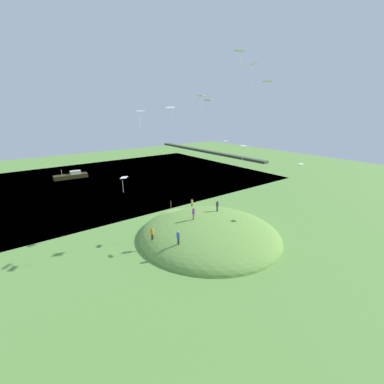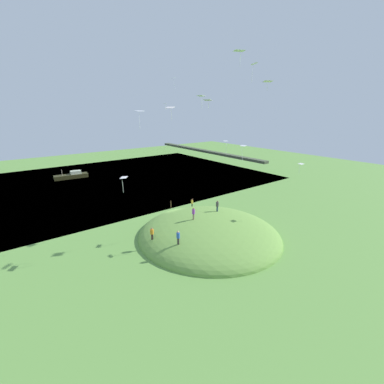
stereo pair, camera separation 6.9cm
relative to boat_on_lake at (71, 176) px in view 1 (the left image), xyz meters
name	(u,v)px [view 1 (the left image)]	position (x,y,z in m)	size (l,w,h in m)	color
ground_plane	(171,217)	(38.50, 6.42, -0.67)	(160.00, 160.00, 0.00)	#619442
lake_water	(107,182)	(8.38, 6.42, -0.87)	(53.22, 80.00, 0.40)	#3F5B86
grass_hill	(209,236)	(47.59, 7.02, -0.67)	(20.90, 20.10, 5.10)	#6A9942
bridge_deck_far	(206,151)	(8.38, 39.55, 3.87)	(47.90, 1.80, 0.70)	#465039
boat_on_lake	(71,176)	(0.00, 0.00, 0.00)	(2.91, 8.45, 2.57)	#2A2A12
person_near_shore	(194,212)	(46.17, 5.29, 2.95)	(0.53, 0.53, 1.80)	brown
person_with_child	(217,205)	(45.61, 10.37, 2.77)	(0.49, 0.49, 1.74)	#1E354D
person_on_hilltop	(192,202)	(36.96, 12.05, 0.38)	(0.52, 0.52, 1.67)	black
person_walking_path	(152,232)	(45.98, -1.35, 1.71)	(0.63, 0.63, 1.66)	#422B26
person_watching_kites	(178,236)	(49.78, 0.16, 2.25)	(0.55, 0.55, 1.79)	#302929
kite_0	(254,65)	(50.13, 11.58, 22.11)	(1.33, 1.35, 2.32)	white
kite_1	(239,51)	(52.71, 6.15, 22.57)	(1.16, 1.35, 1.50)	white
kite_2	(201,96)	(50.41, 2.99, 18.19)	(0.95, 0.70, 1.46)	white
kite_3	(243,147)	(50.67, 9.81, 12.25)	(0.81, 0.60, 1.99)	white
kite_4	(226,142)	(47.38, 9.93, 12.58)	(1.05, 0.99, 1.84)	white
kite_5	(139,112)	(44.83, -1.58, 16.60)	(0.93, 1.19, 2.03)	white
kite_6	(208,100)	(43.97, 9.44, 18.08)	(1.37, 1.16, 1.27)	white
kite_7	(173,79)	(26.25, 15.54, 22.68)	(1.23, 0.91, 2.22)	white
kite_8	(124,178)	(44.91, -4.14, 9.12)	(1.30, 1.24, 1.93)	white
kite_9	(301,164)	(53.51, 19.13, 9.32)	(0.68, 0.93, 1.39)	silver
kite_10	(170,108)	(44.10, 3.07, 17.03)	(1.33, 1.17, 1.74)	silver
kite_11	(268,82)	(49.99, 14.69, 20.36)	(1.26, 1.43, 1.22)	silver
kite_12	(165,104)	(29.43, 11.44, 17.82)	(0.98, 0.93, 1.16)	white
mooring_post	(171,205)	(34.73, 8.81, -0.01)	(0.14, 0.14, 1.33)	brown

